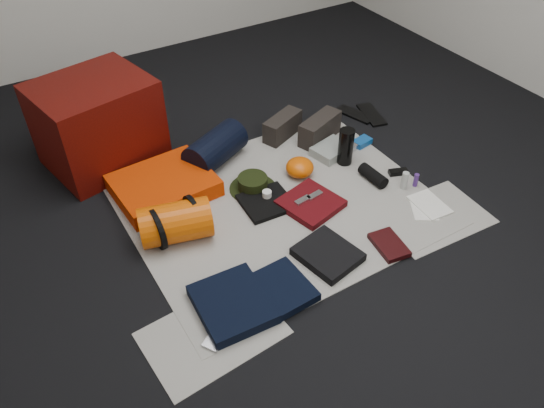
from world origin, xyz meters
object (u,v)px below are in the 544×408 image
red_cabinet (98,123)px  sleeping_pad (164,185)px  navy_duffel (215,148)px  water_bottle (346,147)px  paperback_book (389,245)px  compact_camera (354,146)px  stuff_sack (175,222)px

red_cabinet → sleeping_pad: bearing=-81.2°
navy_duffel → water_bottle: size_ratio=1.71×
sleeping_pad → navy_duffel: 0.40m
sleeping_pad → paperback_book: 1.28m
red_cabinet → compact_camera: red_cabinet is taller
sleeping_pad → stuff_sack: bearing=-102.8°
red_cabinet → sleeping_pad: 0.56m
water_bottle → compact_camera: bearing=31.1°
navy_duffel → red_cabinet: bearing=120.5°
water_bottle → paperback_book: water_bottle is taller
sleeping_pad → water_bottle: bearing=-16.2°
sleeping_pad → stuff_sack: (-0.09, -0.38, 0.06)m
water_bottle → compact_camera: (0.14, 0.09, -0.10)m
water_bottle → paperback_book: bearing=-109.5°
paperback_book → stuff_sack: bearing=153.4°
stuff_sack → navy_duffel: 0.67m
red_cabinet → stuff_sack: size_ratio=1.75×
red_cabinet → water_bottle: red_cabinet is taller
compact_camera → paperback_book: (-0.39, -0.78, -0.00)m
red_cabinet → paperback_book: (0.98, -1.48, -0.24)m
stuff_sack → water_bottle: 1.13m
red_cabinet → sleeping_pad: red_cabinet is taller
stuff_sack → sleeping_pad: bearing=77.2°
stuff_sack → water_bottle: water_bottle is taller
sleeping_pad → water_bottle: 1.09m
red_cabinet → sleeping_pad: (0.18, -0.49, -0.20)m
red_cabinet → stuff_sack: 0.88m
sleeping_pad → paperback_book: size_ratio=2.59×
red_cabinet → navy_duffel: (0.56, -0.38, -0.15)m
compact_camera → navy_duffel: bearing=144.7°
red_cabinet → navy_duffel: red_cabinet is taller
compact_camera → red_cabinet: bearing=139.1°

